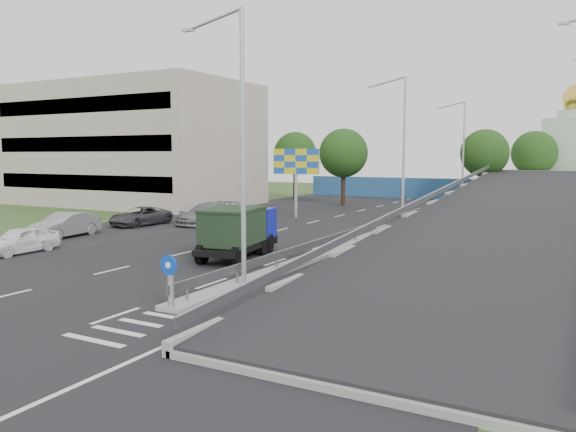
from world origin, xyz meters
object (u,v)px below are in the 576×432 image
Objects in this scene: lamp_post_far at (462,147)px; dump_truck at (239,230)px; parked_car_c at (140,216)px; parked_car_d at (207,214)px; sign_bollard at (170,281)px; lamp_post_mid at (401,143)px; parked_car_e at (200,209)px; parked_car_b at (65,225)px; billboard at (296,165)px; parked_car_a at (20,240)px; lamp_post_near at (238,133)px.

lamp_post_far is 35.13m from dump_truck.
parked_car_d reaches higher than parked_car_c.
sign_bollard is 24.30m from lamp_post_mid.
sign_bollard is 9.78m from dump_truck.
dump_truck reaches higher than parked_car_e.
parked_car_d reaches higher than parked_car_b.
billboard reaches higher than parked_car_d.
lamp_post_far is at bearing 61.96° from parked_car_c.
parked_car_e is at bearing 125.33° from sign_bollard.
sign_bollard is 0.28× the size of dump_truck.
dump_truck is 1.47× the size of parked_car_a.
lamp_post_far is (0.00, 40.00, 0.00)m from lamp_post_near.
lamp_post_mid is 1.88× the size of parked_car_d.
lamp_post_mid is 18.94m from parked_car_c.
sign_bollard is at bearing -90.26° from lamp_post_mid.
parked_car_c is 4.69m from parked_car_d.
billboard is at bearing 167.62° from lamp_post_mid.
sign_bollard is 19.13m from parked_car_b.
parked_car_c is at bearing 143.12° from lamp_post_near.
parked_car_c is at bearing -140.23° from parked_car_d.
parked_car_b is at bearing 160.31° from lamp_post_near.
sign_bollard is at bearing -53.53° from parked_car_d.
billboard reaches higher than parked_car_e.
lamp_post_mid reaches higher than parked_car_d.
sign_bollard reaches higher than parked_car_a.
sign_bollard is 23.16m from parked_car_c.
sign_bollard is 27.30m from parked_car_e.
lamp_post_mid reaches higher than parked_car_a.
dump_truck is 1.42× the size of parked_car_e.
parked_car_e reaches higher than parked_car_a.
parked_car_b is at bearing -86.71° from parked_car_c.
lamp_post_far is 28.32m from parked_car_d.
lamp_post_far is 32.57m from parked_car_c.
sign_bollard is at bearing -36.26° from parked_car_b.
dump_truck reaches higher than parked_car_a.
parked_car_d is 1.28× the size of parked_car_e.
lamp_post_mid is at bearing 66.72° from dump_truck.
parked_car_b is 6.52m from parked_car_c.
lamp_post_far is 27.26m from parked_car_e.
billboard is 8.42m from parked_car_d.
parked_car_a is (-13.95, 0.95, -5.12)m from lamp_post_near.
lamp_post_mid is 24.16m from parked_car_a.
dump_truck is at bearing -103.57° from lamp_post_mid.
dump_truck is at bearing 110.55° from sign_bollard.
billboard reaches higher than sign_bollard.
billboard is at bearing 75.33° from parked_car_a.
dump_truck is 13.05m from parked_car_b.
parked_car_d is at bearing 62.73° from parked_car_b.
parked_car_c is (-2.64, 11.49, -0.02)m from parked_car_a.
parked_car_d is (-12.74, 19.09, -0.26)m from sign_bollard.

